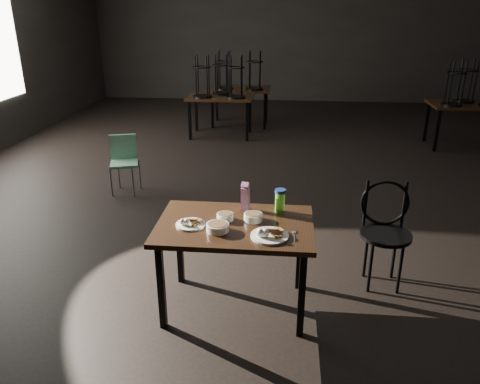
# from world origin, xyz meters

# --- Properties ---
(room) EXTENTS (12.00, 12.04, 3.22)m
(room) POSITION_xyz_m (-0.06, 0.01, 2.33)
(room) COLOR black
(room) RESTS_ON ground
(main_table) EXTENTS (1.20, 0.80, 0.75)m
(main_table) POSITION_xyz_m (-0.56, -2.92, 0.67)
(main_table) COLOR black
(main_table) RESTS_ON ground
(plate_left) EXTENTS (0.22, 0.22, 0.07)m
(plate_left) POSITION_xyz_m (-0.90, -2.98, 0.77)
(plate_left) COLOR white
(plate_left) RESTS_ON main_table
(plate_right) EXTENTS (0.28, 0.28, 0.09)m
(plate_right) POSITION_xyz_m (-0.29, -3.11, 0.77)
(plate_right) COLOR white
(plate_right) RESTS_ON main_table
(bowl_near) EXTENTS (0.13, 0.13, 0.05)m
(bowl_near) POSITION_xyz_m (-0.65, -2.86, 0.78)
(bowl_near) COLOR white
(bowl_near) RESTS_ON main_table
(bowl_far) EXTENTS (0.14, 0.14, 0.06)m
(bowl_far) POSITION_xyz_m (-0.43, -2.85, 0.78)
(bowl_far) COLOR white
(bowl_far) RESTS_ON main_table
(bowl_big) EXTENTS (0.17, 0.17, 0.06)m
(bowl_big) POSITION_xyz_m (-0.68, -3.05, 0.78)
(bowl_big) COLOR white
(bowl_big) RESTS_ON main_table
(juice_carton) EXTENTS (0.07, 0.07, 0.24)m
(juice_carton) POSITION_xyz_m (-0.51, -2.65, 0.86)
(juice_carton) COLOR #851878
(juice_carton) RESTS_ON main_table
(water_bottle) EXTENTS (0.12, 0.12, 0.19)m
(water_bottle) POSITION_xyz_m (-0.23, -2.67, 0.85)
(water_bottle) COLOR #77E343
(water_bottle) RESTS_ON main_table
(spoon) EXTENTS (0.04, 0.18, 0.01)m
(spoon) POSITION_xyz_m (-0.11, -3.03, 0.75)
(spoon) COLOR silver
(spoon) RESTS_ON main_table
(bentwood_chair) EXTENTS (0.43, 0.43, 0.92)m
(bentwood_chair) POSITION_xyz_m (0.68, -2.41, 0.54)
(bentwood_chair) COLOR black
(bentwood_chair) RESTS_ON ground
(school_chair) EXTENTS (0.43, 0.43, 0.74)m
(school_chair) POSITION_xyz_m (-2.27, -0.50, 0.45)
(school_chair) COLOR #72B290
(school_chair) RESTS_ON ground
(bg_table_left) EXTENTS (1.20, 0.80, 1.48)m
(bg_table_left) POSITION_xyz_m (-1.40, 2.37, 0.78)
(bg_table_left) COLOR black
(bg_table_left) RESTS_ON ground
(bg_table_right) EXTENTS (1.20, 0.80, 1.48)m
(bg_table_right) POSITION_xyz_m (2.84, 2.04, 0.78)
(bg_table_right) COLOR black
(bg_table_right) RESTS_ON ground
(bg_table_far) EXTENTS (1.20, 0.80, 1.48)m
(bg_table_far) POSITION_xyz_m (-1.12, 3.24, 0.75)
(bg_table_far) COLOR black
(bg_table_far) RESTS_ON ground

